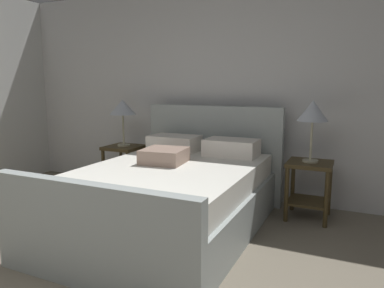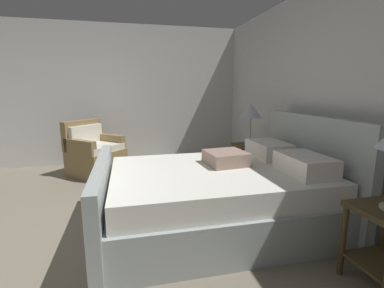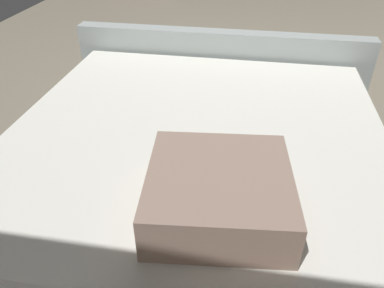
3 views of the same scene
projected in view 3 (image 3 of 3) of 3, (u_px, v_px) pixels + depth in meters
ground_plane at (221, 81)px, 3.31m from camera, size 5.93×6.78×0.02m
bed at (182, 240)px, 1.35m from camera, size 1.68×2.31×1.13m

